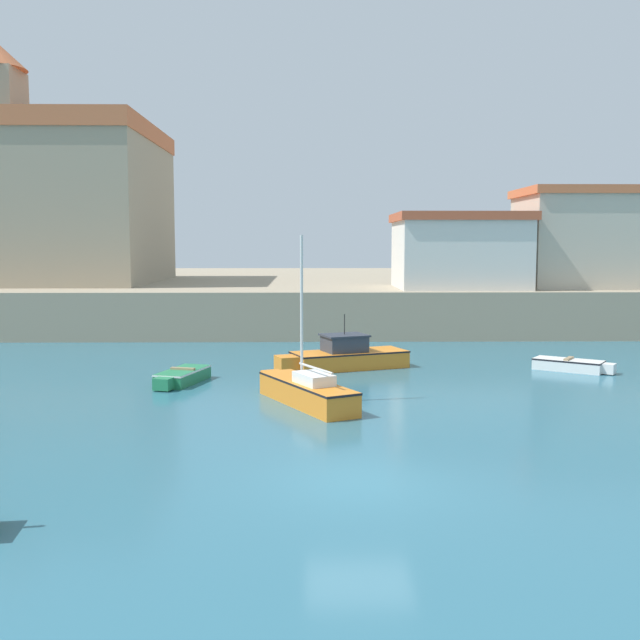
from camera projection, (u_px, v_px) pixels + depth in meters
ground_plane at (359, 481)px, 17.33m from camera, size 200.00×200.00×0.00m
quay_seawall at (323, 293)px, 61.42m from camera, size 120.00×40.00×2.76m
motorboat_orange_0 at (345, 356)px, 32.88m from camera, size 6.00×3.57×2.40m
dinghy_white_1 at (571, 365)px, 32.24m from camera, size 3.25×2.60×0.57m
sailboat_orange_3 at (306, 390)px, 25.51m from camera, size 3.50×5.52×5.77m
dinghy_green_4 at (182, 376)px, 29.38m from camera, size 1.93×3.48×0.60m
church at (84, 198)px, 51.80m from camera, size 12.18×15.62×16.04m
harbor_shed_near_wharf at (459, 250)px, 45.45m from camera, size 7.86×6.91×4.53m
harbor_shed_mid_row at (586, 238)px, 46.20m from camera, size 8.14×6.47×6.08m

